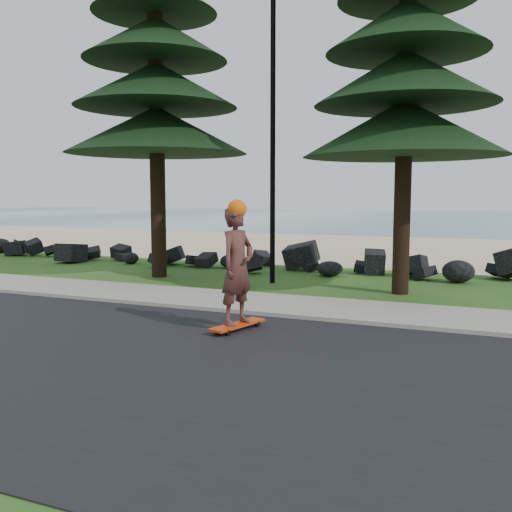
{
  "coord_description": "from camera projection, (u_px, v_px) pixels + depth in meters",
  "views": [
    {
      "loc": [
        5.63,
        -11.19,
        2.39
      ],
      "look_at": [
        0.87,
        0.0,
        1.09
      ],
      "focal_mm": 40.0,
      "sensor_mm": 36.0,
      "label": 1
    }
  ],
  "objects": [
    {
      "name": "ground",
      "position": [
        220.0,
        303.0,
        12.69
      ],
      "size": [
        160.0,
        160.0,
        0.0
      ],
      "primitive_type": "plane",
      "color": "#214C18",
      "rests_on": "ground"
    },
    {
      "name": "road",
      "position": [
        86.0,
        354.0,
        8.57
      ],
      "size": [
        160.0,
        7.0,
        0.02
      ],
      "primitive_type": "cube",
      "color": "black",
      "rests_on": "ground"
    },
    {
      "name": "kerb",
      "position": [
        201.0,
        308.0,
        11.86
      ],
      "size": [
        160.0,
        0.2,
        0.1
      ],
      "primitive_type": "cube",
      "color": "#A29D91",
      "rests_on": "ground"
    },
    {
      "name": "sidewalk",
      "position": [
        224.0,
        300.0,
        12.87
      ],
      "size": [
        160.0,
        2.0,
        0.08
      ],
      "primitive_type": "cube",
      "color": "gray",
      "rests_on": "ground"
    },
    {
      "name": "beach_sand",
      "position": [
        363.0,
        248.0,
        25.96
      ],
      "size": [
        160.0,
        15.0,
        0.01
      ],
      "primitive_type": "cube",
      "color": "#CCAE88",
      "rests_on": "ground"
    },
    {
      "name": "ocean",
      "position": [
        439.0,
        218.0,
        59.36
      ],
      "size": [
        160.0,
        58.0,
        0.01
      ],
      "primitive_type": "cube",
      "color": "#3B6271",
      "rests_on": "ground"
    },
    {
      "name": "seawall_boulders",
      "position": [
        300.0,
        272.0,
        17.81
      ],
      "size": [
        60.0,
        2.4,
        1.1
      ],
      "primitive_type": null,
      "color": "black",
      "rests_on": "ground"
    },
    {
      "name": "lamp_post",
      "position": [
        273.0,
        129.0,
        15.18
      ],
      "size": [
        0.25,
        0.14,
        8.14
      ],
      "color": "black",
      "rests_on": "ground"
    },
    {
      "name": "skateboarder",
      "position": [
        237.0,
        266.0,
        9.92
      ],
      "size": [
        0.66,
        1.27,
        2.3
      ],
      "rotation": [
        0.0,
        0.0,
        1.32
      ],
      "color": "red",
      "rests_on": "ground"
    }
  ]
}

